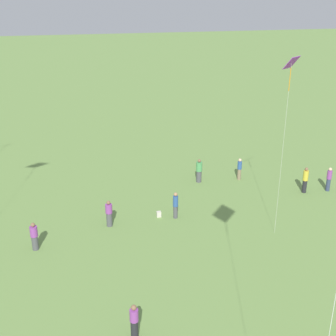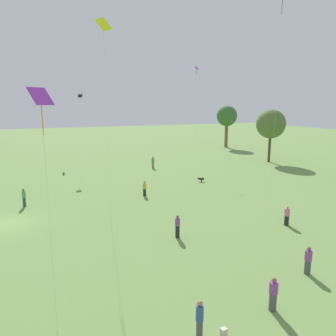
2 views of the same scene
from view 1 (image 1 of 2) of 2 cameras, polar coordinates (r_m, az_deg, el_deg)
name	(u,v)px [view 1 (image 1 of 2)]	position (r m, az deg, el deg)	size (l,w,h in m)	color
person_0	(305,180)	(34.57, 16.39, -1.41)	(0.46, 0.46, 1.92)	#232328
person_1	(109,214)	(29.10, -7.20, -5.55)	(0.60, 0.60, 1.72)	#4C4C51
person_2	(34,236)	(27.58, -15.99, -8.03)	(0.52, 0.52, 1.71)	#4C4C51
person_4	(134,322)	(20.84, -4.14, -18.22)	(0.46, 0.46, 1.75)	#232328
person_6	(329,179)	(35.37, 19.02, -1.29)	(0.36, 0.36, 1.79)	#333D5B
person_7	(199,171)	(34.94, 3.80, -0.35)	(0.62, 0.62, 1.82)	#4C4C51
person_10	(176,205)	(29.77, 0.92, -4.54)	(0.36, 0.36, 1.78)	#4C4C51
person_11	(239,169)	(35.72, 8.71, -0.10)	(0.43, 0.43, 1.69)	#847056
kite_4	(291,71)	(25.90, 14.73, 11.37)	(0.94, 1.01, 10.54)	purple
picnic_bag_0	(159,214)	(30.21, -1.12, -5.65)	(0.24, 0.29, 0.38)	beige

